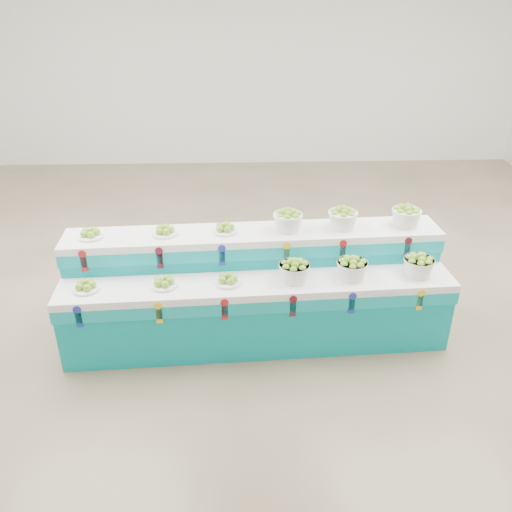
% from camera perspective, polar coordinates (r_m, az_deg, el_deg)
% --- Properties ---
extents(ground, '(10.00, 10.00, 0.00)m').
position_cam_1_polar(ground, '(5.87, 1.29, -4.55)').
color(ground, brown).
rests_on(ground, ground).
extents(back_wall, '(10.00, 0.00, 10.00)m').
position_cam_1_polar(back_wall, '(10.03, -0.36, 21.13)').
color(back_wall, silver).
rests_on(back_wall, ground).
extents(display_stand, '(3.66, 1.12, 1.02)m').
position_cam_1_polar(display_stand, '(5.03, -0.00, -3.64)').
color(display_stand, '#07949A').
rests_on(display_stand, ground).
extents(plate_lower_left, '(0.25, 0.25, 0.09)m').
position_cam_1_polar(plate_lower_left, '(4.83, -18.05, -3.06)').
color(plate_lower_left, white).
rests_on(plate_lower_left, display_stand).
extents(plate_lower_mid, '(0.25, 0.25, 0.09)m').
position_cam_1_polar(plate_lower_mid, '(4.72, -10.00, -2.78)').
color(plate_lower_mid, white).
rests_on(plate_lower_mid, display_stand).
extents(plate_lower_right, '(0.25, 0.25, 0.09)m').
position_cam_1_polar(plate_lower_right, '(4.70, -3.10, -2.51)').
color(plate_lower_right, white).
rests_on(plate_lower_right, display_stand).
extents(basket_lower_left, '(0.29, 0.29, 0.21)m').
position_cam_1_polar(basket_lower_left, '(4.72, 4.17, -1.58)').
color(basket_lower_left, silver).
rests_on(basket_lower_left, display_stand).
extents(basket_lower_mid, '(0.29, 0.29, 0.21)m').
position_cam_1_polar(basket_lower_mid, '(4.83, 10.39, -1.28)').
color(basket_lower_mid, silver).
rests_on(basket_lower_mid, display_stand).
extents(basket_lower_right, '(0.29, 0.29, 0.21)m').
position_cam_1_polar(basket_lower_right, '(5.03, 17.27, -0.93)').
color(basket_lower_right, silver).
rests_on(basket_lower_right, display_stand).
extents(plate_upper_left, '(0.25, 0.25, 0.09)m').
position_cam_1_polar(plate_upper_left, '(5.08, -17.59, 2.41)').
color(plate_upper_left, white).
rests_on(plate_upper_left, display_stand).
extents(plate_upper_mid, '(0.25, 0.25, 0.09)m').
position_cam_1_polar(plate_upper_mid, '(4.98, -9.95, 2.79)').
color(plate_upper_mid, white).
rests_on(plate_upper_mid, display_stand).
extents(plate_upper_right, '(0.25, 0.25, 0.09)m').
position_cam_1_polar(plate_upper_right, '(4.96, -3.40, 3.08)').
color(plate_upper_right, white).
rests_on(plate_upper_right, display_stand).
extents(basket_upper_left, '(0.29, 0.29, 0.21)m').
position_cam_1_polar(basket_upper_left, '(4.98, 3.49, 3.93)').
color(basket_upper_left, silver).
rests_on(basket_upper_left, display_stand).
extents(basket_upper_mid, '(0.29, 0.29, 0.21)m').
position_cam_1_polar(basket_upper_mid, '(5.09, 9.42, 4.10)').
color(basket_upper_mid, silver).
rests_on(basket_upper_mid, display_stand).
extents(basket_upper_right, '(0.29, 0.29, 0.21)m').
position_cam_1_polar(basket_upper_right, '(5.28, 16.02, 4.24)').
color(basket_upper_right, silver).
rests_on(basket_upper_right, display_stand).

